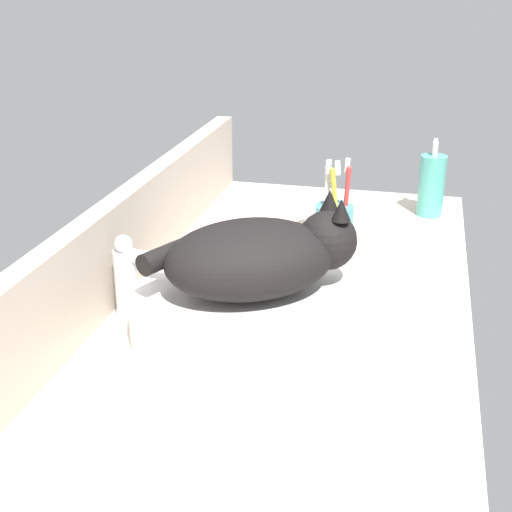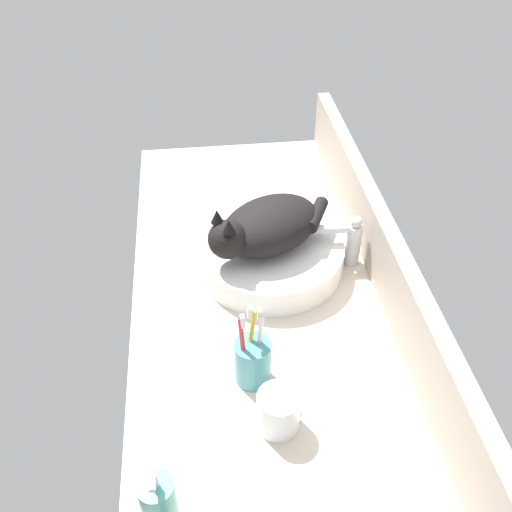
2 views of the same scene
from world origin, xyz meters
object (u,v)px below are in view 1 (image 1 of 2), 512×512
Objects in this scene: faucet at (132,274)px; water_glass at (325,217)px; toothbrush_cup at (334,229)px; sink_basin at (250,314)px; cat at (259,256)px; soap_dispenser at (432,185)px.

water_glass is (43.11, -23.46, -3.72)cm from faucet.
toothbrush_cup is at bearing -163.31° from water_glass.
faucet reaches higher than sink_basin.
sink_basin is 9.23cm from cat.
cat is 20.65cm from faucet.
soap_dispenser is at bearing -32.15° from toothbrush_cup.
sink_basin is 44.47cm from water_glass.
soap_dispenser is 1.98× the size of water_glass.
toothbrush_cup is at bearing -39.98° from faucet.
sink_basin is at bearing -93.43° from faucet.
sink_basin is 2.14× the size of soap_dispenser.
cat reaches higher than soap_dispenser.
toothbrush_cup is (32.34, -6.81, -7.13)cm from cat.
faucet is 0.82× the size of soap_dispenser.
cat is at bearing 168.10° from toothbrush_cup.
cat is at bearing -56.79° from sink_basin.
sink_basin is 34.09cm from toothbrush_cup.
sink_basin is 4.24× the size of water_glass.
soap_dispenser reaches higher than sink_basin.
cat is 33.81cm from toothbrush_cup.
faucet is 0.73× the size of toothbrush_cup.
faucet is at bearing 86.57° from sink_basin.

